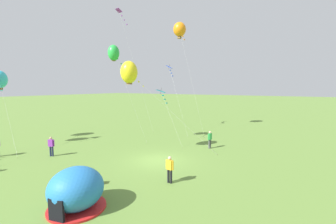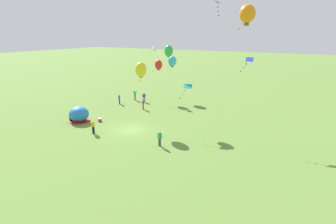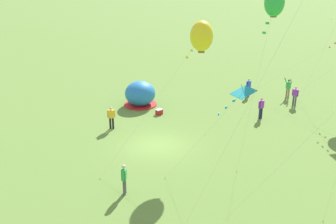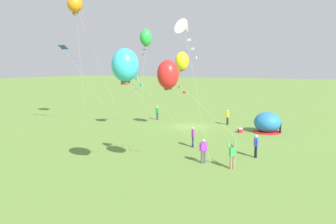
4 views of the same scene
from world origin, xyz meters
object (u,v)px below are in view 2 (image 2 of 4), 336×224
object	(u,v)px
person_center_field	(93,126)
person_watching_sky	(160,138)
kite_teal	(187,88)
kite_green	(169,51)
kite_white	(153,50)
cooler_box	(100,120)
person_strolling	(119,99)
kite_orange	(247,14)
kite_yellow	(141,70)
kite_purple	(218,8)
popup_tent	(79,114)
person_far_back	(143,104)
kite_red	(159,65)
person_arms_raised	(135,95)
kite_blue	(248,62)
kite_cyan	(172,61)
person_near_tent	(144,97)

from	to	relation	value
person_center_field	person_watching_sky	size ratio (longest dim) A/B	1.00
kite_teal	kite_green	bearing A→B (deg)	144.46
kite_white	person_watching_sky	bearing A→B (deg)	-56.09
cooler_box	person_strolling	bearing A→B (deg)	112.61
kite_green	kite_orange	xyz separation A→B (m)	(10.37, -1.81, 4.21)
person_strolling	kite_yellow	size ratio (longest dim) A/B	0.21
kite_purple	kite_teal	bearing A→B (deg)	-98.57
kite_white	kite_teal	distance (m)	18.01
kite_green	cooler_box	bearing A→B (deg)	-142.49
popup_tent	person_far_back	size ratio (longest dim) A/B	1.63
kite_red	kite_yellow	bearing A→B (deg)	-67.92
person_arms_raised	kite_teal	xyz separation A→B (m)	(14.62, -9.16, 4.37)
person_watching_sky	kite_purple	size ratio (longest dim) A/B	0.11
popup_tent	kite_green	size ratio (longest dim) A/B	0.28
kite_blue	kite_cyan	bearing A→B (deg)	144.37
person_watching_sky	kite_blue	world-z (taller)	kite_blue
person_arms_raised	kite_cyan	world-z (taller)	kite_cyan
kite_white	person_far_back	bearing A→B (deg)	-70.40
kite_white	kite_red	world-z (taller)	kite_white
popup_tent	cooler_box	size ratio (longest dim) A/B	4.35
person_watching_sky	kite_white	size ratio (longest dim) A/B	0.18
person_center_field	kite_white	bearing A→B (deg)	99.97
kite_orange	kite_purple	bearing A→B (deg)	133.34
person_strolling	kite_teal	xyz separation A→B (m)	(15.36, -5.69, 4.40)
kite_green	kite_teal	bearing A→B (deg)	-35.54
person_strolling	kite_green	distance (m)	14.26
person_far_back	kite_teal	distance (m)	11.96
person_strolling	kite_yellow	distance (m)	12.86
person_watching_sky	kite_blue	bearing A→B (deg)	52.35
kite_red	kite_purple	bearing A→B (deg)	-23.70
person_far_back	kite_blue	xyz separation A→B (m)	(16.25, -2.23, 7.52)
cooler_box	person_watching_sky	distance (m)	11.88
kite_yellow	person_watching_sky	bearing A→B (deg)	-41.27
person_strolling	kite_yellow	xyz separation A→B (m)	(9.21, -6.42, 6.28)
kite_orange	kite_teal	xyz separation A→B (m)	(-6.19, -1.17, -8.23)
cooler_box	kite_orange	bearing A→B (deg)	12.65
person_far_back	kite_white	bearing A→B (deg)	109.60
person_center_field	cooler_box	bearing A→B (deg)	124.13
popup_tent	kite_blue	bearing A→B (deg)	18.83
person_near_tent	kite_green	world-z (taller)	kite_green
person_strolling	kite_cyan	world-z (taller)	kite_cyan
person_watching_sky	kite_yellow	world-z (taller)	kite_yellow
person_near_tent	kite_blue	size ratio (longest dim) A/B	0.19
person_far_back	kite_yellow	world-z (taller)	kite_yellow
popup_tent	kite_blue	size ratio (longest dim) A/B	0.31
kite_blue	person_arms_raised	bearing A→B (deg)	162.96
kite_cyan	person_watching_sky	bearing A→B (deg)	-64.87
popup_tent	person_near_tent	world-z (taller)	popup_tent
kite_green	person_strolling	bearing A→B (deg)	166.40
kite_white	kite_red	size ratio (longest dim) A/B	1.28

